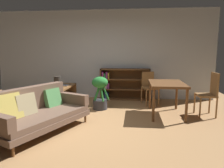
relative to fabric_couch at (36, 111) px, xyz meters
name	(u,v)px	position (x,y,z in m)	size (l,w,h in m)	color
ground_plane	(81,127)	(0.76, 0.27, -0.38)	(8.16, 8.16, 0.00)	#A87A4C
back_wall_panel	(102,55)	(0.76, 2.97, 0.97)	(6.80, 0.10, 2.70)	silver
fabric_couch	(36,111)	(0.00, 0.00, 0.00)	(1.53, 2.01, 0.80)	brown
media_console	(62,96)	(-0.13, 1.80, -0.13)	(0.42, 1.27, 0.53)	brown
open_laptop	(62,85)	(-0.18, 1.97, 0.17)	(0.42, 0.31, 0.06)	#333338
desk_speaker	(57,82)	(-0.17, 1.57, 0.30)	(0.17, 0.17, 0.30)	#2D2823
potted_floor_plant	(100,91)	(0.93, 1.59, 0.08)	(0.44, 0.40, 0.83)	#333338
dining_table	(167,86)	(2.52, 1.28, 0.28)	(0.77, 1.14, 0.76)	brown
dining_chair_near	(209,92)	(3.48, 1.32, 0.17)	(0.40, 0.44, 0.99)	olive
dining_chair_far	(149,86)	(2.20, 2.29, 0.12)	(0.50, 0.52, 0.89)	olive
bookshelf	(122,84)	(1.41, 2.80, 0.08)	(1.50, 0.32, 0.94)	brown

